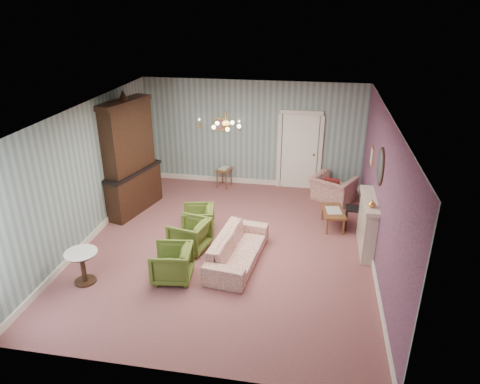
% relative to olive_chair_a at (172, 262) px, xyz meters
% --- Properties ---
extents(floor, '(7.00, 7.00, 0.00)m').
position_rel_olive_chair_a_xyz_m(floor, '(0.78, 1.34, -0.37)').
color(floor, '#864E4E').
rests_on(floor, ground).
extents(ceiling, '(7.00, 7.00, 0.00)m').
position_rel_olive_chair_a_xyz_m(ceiling, '(0.78, 1.34, 2.53)').
color(ceiling, white).
rests_on(ceiling, ground).
extents(wall_back, '(6.00, 0.00, 6.00)m').
position_rel_olive_chair_a_xyz_m(wall_back, '(0.78, 4.84, 1.08)').
color(wall_back, slate).
rests_on(wall_back, ground).
extents(wall_front, '(6.00, 0.00, 6.00)m').
position_rel_olive_chair_a_xyz_m(wall_front, '(0.78, -2.16, 1.08)').
color(wall_front, slate).
rests_on(wall_front, ground).
extents(wall_left, '(0.00, 7.00, 7.00)m').
position_rel_olive_chair_a_xyz_m(wall_left, '(-2.22, 1.34, 1.08)').
color(wall_left, slate).
rests_on(wall_left, ground).
extents(wall_right, '(0.00, 7.00, 7.00)m').
position_rel_olive_chair_a_xyz_m(wall_right, '(3.78, 1.34, 1.08)').
color(wall_right, slate).
rests_on(wall_right, ground).
extents(wall_right_floral, '(0.00, 7.00, 7.00)m').
position_rel_olive_chair_a_xyz_m(wall_right_floral, '(3.77, 1.34, 1.08)').
color(wall_right_floral, '#AB556D').
rests_on(wall_right_floral, ground).
extents(door, '(1.12, 0.12, 2.16)m').
position_rel_olive_chair_a_xyz_m(door, '(2.08, 4.80, 0.71)').
color(door, white).
rests_on(door, floor).
extents(olive_chair_a, '(0.75, 0.79, 0.73)m').
position_rel_olive_chair_a_xyz_m(olive_chair_a, '(0.00, 0.00, 0.00)').
color(olive_chair_a, '#4D6122').
rests_on(olive_chair_a, floor).
extents(olive_chair_b, '(0.81, 0.84, 0.74)m').
position_rel_olive_chair_a_xyz_m(olive_chair_b, '(0.03, 1.09, 0.00)').
color(olive_chair_b, '#4D6122').
rests_on(olive_chair_b, floor).
extents(olive_chair_c, '(0.76, 0.79, 0.70)m').
position_rel_olive_chair_a_xyz_m(olive_chair_c, '(0.02, 1.80, -0.02)').
color(olive_chair_c, '#4D6122').
rests_on(olive_chair_c, floor).
extents(sofa_chintz, '(0.83, 2.07, 0.79)m').
position_rel_olive_chair_a_xyz_m(sofa_chintz, '(1.10, 0.79, 0.03)').
color(sofa_chintz, '#973D41').
rests_on(sofa_chintz, floor).
extents(wingback_chair, '(1.20, 1.07, 0.89)m').
position_rel_olive_chair_a_xyz_m(wingback_chair, '(3.02, 4.07, 0.08)').
color(wingback_chair, '#973D41').
rests_on(wingback_chair, floor).
extents(dresser, '(1.02, 1.84, 2.91)m').
position_rel_olive_chair_a_xyz_m(dresser, '(-1.87, 2.68, 1.09)').
color(dresser, black).
rests_on(dresser, floor).
extents(fireplace, '(0.30, 1.40, 1.16)m').
position_rel_olive_chair_a_xyz_m(fireplace, '(3.64, 1.74, 0.21)').
color(fireplace, beige).
rests_on(fireplace, floor).
extents(mantel_vase, '(0.15, 0.15, 0.15)m').
position_rel_olive_chair_a_xyz_m(mantel_vase, '(3.62, 1.34, 0.87)').
color(mantel_vase, gold).
rests_on(mantel_vase, fireplace).
extents(oval_mirror, '(0.04, 0.76, 0.84)m').
position_rel_olive_chair_a_xyz_m(oval_mirror, '(3.74, 1.74, 1.48)').
color(oval_mirror, white).
rests_on(oval_mirror, wall_right).
extents(framed_print, '(0.04, 0.34, 0.42)m').
position_rel_olive_chair_a_xyz_m(framed_print, '(3.75, 3.09, 1.23)').
color(framed_print, gold).
rests_on(framed_print, wall_right).
extents(coffee_table, '(0.58, 0.89, 0.42)m').
position_rel_olive_chair_a_xyz_m(coffee_table, '(2.99, 2.60, -0.16)').
color(coffee_table, brown).
rests_on(coffee_table, floor).
extents(side_table_black, '(0.37, 0.37, 0.54)m').
position_rel_olive_chair_a_xyz_m(side_table_black, '(3.43, 2.56, -0.09)').
color(side_table_black, black).
rests_on(side_table_black, floor).
extents(pedestal_table, '(0.65, 0.65, 0.65)m').
position_rel_olive_chair_a_xyz_m(pedestal_table, '(-1.57, -0.38, -0.04)').
color(pedestal_table, black).
rests_on(pedestal_table, floor).
extents(nesting_table, '(0.44, 0.51, 0.58)m').
position_rel_olive_chair_a_xyz_m(nesting_table, '(0.06, 4.49, -0.08)').
color(nesting_table, brown).
rests_on(nesting_table, floor).
extents(gilt_mirror_back, '(0.28, 0.06, 0.36)m').
position_rel_olive_chair_a_xyz_m(gilt_mirror_back, '(-0.12, 4.80, 1.33)').
color(gilt_mirror_back, gold).
rests_on(gilt_mirror_back, wall_back).
extents(sconce_left, '(0.16, 0.12, 0.30)m').
position_rel_olive_chair_a_xyz_m(sconce_left, '(-0.67, 4.78, 1.33)').
color(sconce_left, gold).
rests_on(sconce_left, wall_back).
extents(sconce_right, '(0.16, 0.12, 0.30)m').
position_rel_olive_chair_a_xyz_m(sconce_right, '(0.43, 4.78, 1.33)').
color(sconce_right, gold).
rests_on(sconce_right, wall_back).
extents(chandelier, '(0.56, 0.56, 0.36)m').
position_rel_olive_chair_a_xyz_m(chandelier, '(0.78, 1.34, 2.26)').
color(chandelier, gold).
rests_on(chandelier, ceiling).
extents(burgundy_cushion, '(0.41, 0.28, 0.39)m').
position_rel_olive_chair_a_xyz_m(burgundy_cushion, '(2.97, 3.92, 0.11)').
color(burgundy_cushion, maroon).
rests_on(burgundy_cushion, wingback_chair).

